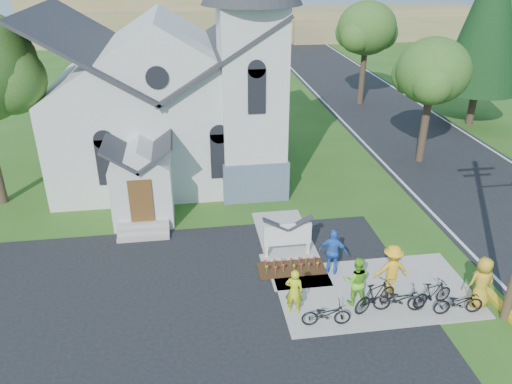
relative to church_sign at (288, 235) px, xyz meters
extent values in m
plane|color=#2B5819|center=(1.20, -3.20, -1.03)|extent=(120.00, 120.00, 0.00)
cube|color=black|center=(-5.80, -5.20, -1.02)|extent=(20.00, 16.00, 0.02)
cube|color=black|center=(11.20, 11.80, -1.02)|extent=(8.00, 90.00, 0.02)
cube|color=gray|center=(2.70, -2.70, -1.00)|extent=(7.00, 4.00, 0.05)
cube|color=silver|center=(-4.80, 9.80, 1.47)|extent=(11.00, 9.00, 5.00)
cube|color=slate|center=(-0.50, 6.50, -0.03)|extent=(3.20, 3.20, 2.00)
cube|color=silver|center=(-0.50, 6.50, 3.47)|extent=(3.00, 3.00, 9.00)
cube|color=silver|center=(-5.80, 4.10, 0.37)|extent=(2.60, 2.40, 2.80)
cube|color=brown|center=(-5.80, 2.87, 0.47)|extent=(1.00, 0.10, 2.00)
cube|color=gray|center=(0.00, 0.00, -0.98)|extent=(2.20, 0.40, 0.10)
cube|color=white|center=(-0.85, 0.00, -0.48)|extent=(0.12, 0.12, 1.00)
cube|color=white|center=(0.85, 0.00, -0.48)|extent=(0.12, 0.12, 1.00)
cube|color=white|center=(0.00, 0.00, 0.02)|extent=(1.90, 0.14, 0.90)
cube|color=#341B0E|center=(0.00, -0.90, -0.99)|extent=(2.60, 1.10, 0.07)
cylinder|color=#3C2C20|center=(9.70, 8.80, 1.00)|extent=(0.44, 0.44, 4.05)
ellipsoid|color=#29571D|center=(9.70, 8.80, 4.22)|extent=(4.00, 4.00, 3.60)
cylinder|color=#3C2C20|center=(10.20, 20.80, 1.22)|extent=(0.44, 0.44, 4.50)
ellipsoid|color=#29571D|center=(10.20, 20.80, 4.79)|extent=(4.40, 4.40, 3.96)
cylinder|color=#3C2C20|center=(16.20, 14.80, 0.17)|extent=(0.50, 0.50, 2.40)
cone|color=black|center=(16.20, 14.80, 6.37)|extent=(5.20, 5.20, 10.00)
cube|color=olive|center=(7.20, 52.80, 0.97)|extent=(60.00, 8.00, 4.00)
cube|color=olive|center=(-8.80, 54.80, 1.77)|extent=(30.00, 6.00, 5.60)
cube|color=olive|center=(23.20, 50.80, 0.47)|extent=(25.00, 6.00, 3.00)
imported|color=#C8D419|center=(-0.47, -3.40, -0.13)|extent=(0.73, 0.61, 1.70)
imported|color=black|center=(0.44, -4.18, -0.55)|extent=(1.67, 0.71, 0.85)
imported|color=#6FD227|center=(1.74, -3.22, -0.06)|extent=(1.02, 0.88, 1.83)
imported|color=black|center=(2.31, -3.64, -0.43)|extent=(1.88, 1.18, 1.09)
imported|color=blue|center=(1.46, -1.38, -0.04)|extent=(1.18, 0.84, 1.87)
imported|color=black|center=(3.09, -3.83, -0.51)|extent=(1.85, 0.91, 0.93)
imported|color=yellow|center=(3.18, -2.80, -0.02)|extent=(1.25, 0.74, 1.91)
imported|color=black|center=(4.33, -3.74, -0.50)|extent=(1.66, 0.82, 0.96)
imported|color=gold|center=(5.90, -3.98, -0.02)|extent=(0.94, 0.62, 1.92)
imported|color=black|center=(5.00, -4.28, -0.53)|extent=(1.74, 0.69, 0.90)
camera|label=1|loc=(-3.69, -16.56, 10.18)|focal=35.00mm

